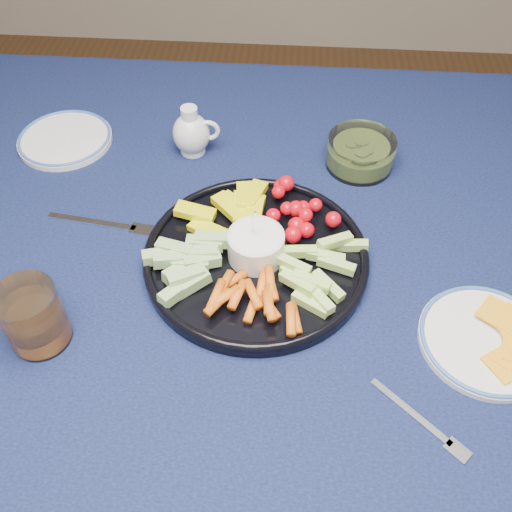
# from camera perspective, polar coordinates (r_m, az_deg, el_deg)

# --- Properties ---
(dining_table) EXTENTS (1.67, 1.07, 0.75)m
(dining_table) POSITION_cam_1_polar(r_m,az_deg,el_deg) (1.01, -1.26, -1.33)
(dining_table) COLOR #4D2E19
(dining_table) RESTS_ON ground
(crudite_platter) EXTENTS (0.35, 0.35, 0.11)m
(crudite_platter) POSITION_cam_1_polar(r_m,az_deg,el_deg) (0.88, -0.15, 0.15)
(crudite_platter) COLOR black
(crudite_platter) RESTS_ON dining_table
(creamer_pitcher) EXTENTS (0.09, 0.07, 0.10)m
(creamer_pitcher) POSITION_cam_1_polar(r_m,az_deg,el_deg) (1.08, -6.43, 12.11)
(creamer_pitcher) COLOR white
(creamer_pitcher) RESTS_ON dining_table
(pickle_bowl) EXTENTS (0.12, 0.12, 0.06)m
(pickle_bowl) POSITION_cam_1_polar(r_m,az_deg,el_deg) (1.07, 10.39, 10.03)
(pickle_bowl) COLOR white
(pickle_bowl) RESTS_ON dining_table
(cheese_plate) EXTENTS (0.19, 0.19, 0.02)m
(cheese_plate) POSITION_cam_1_polar(r_m,az_deg,el_deg) (0.87, 22.08, -7.70)
(cheese_plate) COLOR white
(cheese_plate) RESTS_ON dining_table
(juice_tumbler) EXTENTS (0.08, 0.08, 0.10)m
(juice_tumbler) POSITION_cam_1_polar(r_m,az_deg,el_deg) (0.84, -21.29, -5.93)
(juice_tumbler) COLOR white
(juice_tumbler) RESTS_ON dining_table
(fork_left) EXTENTS (0.19, 0.04, 0.00)m
(fork_left) POSITION_cam_1_polar(r_m,az_deg,el_deg) (0.98, -14.43, 3.03)
(fork_left) COLOR silver
(fork_left) RESTS_ON dining_table
(fork_right) EXTENTS (0.12, 0.11, 0.00)m
(fork_right) POSITION_cam_1_polar(r_m,az_deg,el_deg) (0.78, 16.68, -15.89)
(fork_right) COLOR silver
(fork_right) RESTS_ON dining_table
(side_plate_extra) EXTENTS (0.18, 0.18, 0.01)m
(side_plate_extra) POSITION_cam_1_polar(r_m,az_deg,el_deg) (1.18, -18.56, 11.04)
(side_plate_extra) COLOR white
(side_plate_extra) RESTS_ON dining_table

